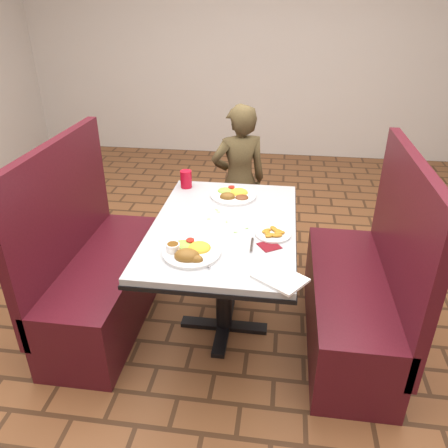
{
  "coord_description": "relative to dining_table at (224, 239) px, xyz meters",
  "views": [
    {
      "loc": [
        0.3,
        -2.15,
        1.9
      ],
      "look_at": [
        0.0,
        0.0,
        0.75
      ],
      "focal_mm": 35.0,
      "sensor_mm": 36.0,
      "label": 1
    }
  ],
  "objects": [
    {
      "name": "dining_table",
      "position": [
        0.0,
        0.0,
        0.0
      ],
      "size": [
        0.81,
        1.21,
        0.75
      ],
      "color": "#ACAEB1",
      "rests_on": "ground"
    },
    {
      "name": "booth_bench_left",
      "position": [
        -0.8,
        0.0,
        -0.32
      ],
      "size": [
        0.47,
        1.2,
        1.17
      ],
      "color": "#4F121B",
      "rests_on": "ground"
    },
    {
      "name": "booth_bench_right",
      "position": [
        0.8,
        0.0,
        -0.32
      ],
      "size": [
        0.47,
        1.2,
        1.17
      ],
      "color": "#4F121B",
      "rests_on": "ground"
    },
    {
      "name": "diner_person",
      "position": [
        -0.02,
        1.01,
        -0.05
      ],
      "size": [
        0.51,
        0.43,
        1.2
      ],
      "primitive_type": "imported",
      "rotation": [
        0.0,
        0.0,
        3.53
      ],
      "color": "brown",
      "rests_on": "ground"
    },
    {
      "name": "near_dinner_plate",
      "position": [
        -0.12,
        -0.35,
        0.13
      ],
      "size": [
        0.29,
        0.29,
        0.09
      ],
      "rotation": [
        0.0,
        0.0,
        -0.21
      ],
      "color": "white",
      "rests_on": "dining_table"
    },
    {
      "name": "far_dinner_plate",
      "position": [
        0.01,
        0.38,
        0.12
      ],
      "size": [
        0.29,
        0.29,
        0.07
      ],
      "rotation": [
        0.0,
        0.0,
        -0.28
      ],
      "color": "white",
      "rests_on": "dining_table"
    },
    {
      "name": "plantain_plate",
      "position": [
        0.28,
        -0.1,
        0.11
      ],
      "size": [
        0.19,
        0.19,
        0.03
      ],
      "rotation": [
        0.0,
        0.0,
        -0.13
      ],
      "color": "white",
      "rests_on": "dining_table"
    },
    {
      "name": "maroon_napkin",
      "position": [
        0.26,
        -0.21,
        0.1
      ],
      "size": [
        0.14,
        0.14,
        0.0
      ],
      "primitive_type": "cube",
      "rotation": [
        0.0,
        0.0,
        0.58
      ],
      "color": "maroon",
      "rests_on": "dining_table"
    },
    {
      "name": "spoon_utensil",
      "position": [
        0.17,
        -0.22,
        0.1
      ],
      "size": [
        0.01,
        0.15,
        0.0
      ],
      "primitive_type": "cube",
      "rotation": [
        0.0,
        0.0,
        0.02
      ],
      "color": "silver",
      "rests_on": "dining_table"
    },
    {
      "name": "red_tumbler",
      "position": [
        -0.32,
        0.49,
        0.15
      ],
      "size": [
        0.08,
        0.08,
        0.11
      ],
      "primitive_type": "cylinder",
      "color": "red",
      "rests_on": "dining_table"
    },
    {
      "name": "paper_napkin",
      "position": [
        0.33,
        -0.5,
        0.1
      ],
      "size": [
        0.27,
        0.26,
        0.01
      ],
      "primitive_type": "cube",
      "rotation": [
        0.0,
        0.0,
        -0.63
      ],
      "color": "white",
      "rests_on": "dining_table"
    },
    {
      "name": "knife_utensil",
      "position": [
        -0.04,
        -0.4,
        0.1
      ],
      "size": [
        0.07,
        0.14,
        0.0
      ],
      "primitive_type": "cube",
      "rotation": [
        0.0,
        0.0,
        0.46
      ],
      "color": "silver",
      "rests_on": "dining_table"
    },
    {
      "name": "fork_utensil",
      "position": [
        -0.12,
        -0.39,
        0.11
      ],
      "size": [
        0.09,
        0.13,
        0.0
      ],
      "primitive_type": "cube",
      "rotation": [
        0.0,
        0.0,
        -0.57
      ],
      "color": "silver",
      "rests_on": "dining_table"
    },
    {
      "name": "lettuce_shreds",
      "position": [
        0.04,
        0.06,
        0.1
      ],
      "size": [
        0.28,
        0.32,
        0.0
      ],
      "primitive_type": null,
      "color": "#82B749",
      "rests_on": "dining_table"
    }
  ]
}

